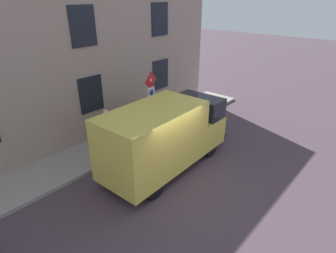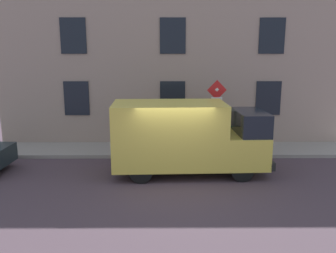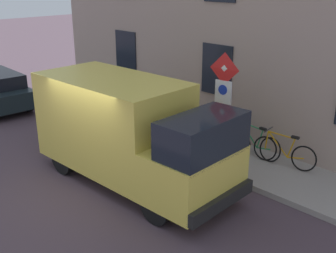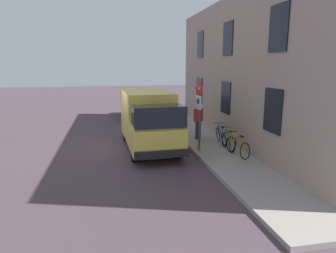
{
  "view_description": "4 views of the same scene",
  "coord_description": "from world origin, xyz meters",
  "px_view_note": "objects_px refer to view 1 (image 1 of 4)",
  "views": [
    {
      "loc": [
        -5.57,
        6.22,
        5.91
      ],
      "look_at": [
        1.38,
        -1.63,
        0.97
      ],
      "focal_mm": 30.07,
      "sensor_mm": 36.0,
      "label": 1
    },
    {
      "loc": [
        -11.52,
        0.29,
        4.3
      ],
      "look_at": [
        1.59,
        0.22,
        1.44
      ],
      "focal_mm": 38.38,
      "sensor_mm": 36.0,
      "label": 2
    },
    {
      "loc": [
        -5.32,
        -7.6,
        4.8
      ],
      "look_at": [
        1.28,
        -0.91,
        1.35
      ],
      "focal_mm": 44.43,
      "sensor_mm": 36.0,
      "label": 3
    },
    {
      "loc": [
        -1.25,
        -13.53,
        3.68
      ],
      "look_at": [
        1.24,
        -0.94,
        1.05
      ],
      "focal_mm": 32.59,
      "sensor_mm": 36.0,
      "label": 4
    }
  ],
  "objects_px": {
    "pedestrian": "(107,128)",
    "bicycle_blue": "(119,126)",
    "sign_post_stacked": "(151,96)",
    "delivery_van": "(165,135)",
    "bicycle_green": "(134,120)",
    "bicycle_orange": "(148,115)"
  },
  "relations": [
    {
      "from": "bicycle_green",
      "to": "pedestrian",
      "type": "relative_size",
      "value": 1.0
    },
    {
      "from": "bicycle_green",
      "to": "pedestrian",
      "type": "height_order",
      "value": "pedestrian"
    },
    {
      "from": "bicycle_blue",
      "to": "pedestrian",
      "type": "xyz_separation_m",
      "value": [
        -0.72,
        1.15,
        0.56
      ]
    },
    {
      "from": "bicycle_orange",
      "to": "bicycle_blue",
      "type": "bearing_deg",
      "value": -7.15
    },
    {
      "from": "pedestrian",
      "to": "bicycle_blue",
      "type": "bearing_deg",
      "value": 175.64
    },
    {
      "from": "delivery_van",
      "to": "bicycle_green",
      "type": "relative_size",
      "value": 3.14
    },
    {
      "from": "bicycle_orange",
      "to": "bicycle_blue",
      "type": "relative_size",
      "value": 1.0
    },
    {
      "from": "bicycle_orange",
      "to": "bicycle_green",
      "type": "bearing_deg",
      "value": -7.18
    },
    {
      "from": "bicycle_blue",
      "to": "delivery_van",
      "type": "bearing_deg",
      "value": 87.63
    },
    {
      "from": "bicycle_orange",
      "to": "bicycle_green",
      "type": "xyz_separation_m",
      "value": [
        0.0,
        0.91,
        0.0
      ]
    },
    {
      "from": "bicycle_orange",
      "to": "pedestrian",
      "type": "height_order",
      "value": "pedestrian"
    },
    {
      "from": "delivery_van",
      "to": "bicycle_green",
      "type": "distance_m",
      "value": 3.59
    },
    {
      "from": "sign_post_stacked",
      "to": "pedestrian",
      "type": "bearing_deg",
      "value": 73.63
    },
    {
      "from": "sign_post_stacked",
      "to": "delivery_van",
      "type": "relative_size",
      "value": 0.53
    },
    {
      "from": "sign_post_stacked",
      "to": "delivery_van",
      "type": "distance_m",
      "value": 2.41
    },
    {
      "from": "sign_post_stacked",
      "to": "delivery_van",
      "type": "bearing_deg",
      "value": 146.49
    },
    {
      "from": "sign_post_stacked",
      "to": "bicycle_blue",
      "type": "height_order",
      "value": "sign_post_stacked"
    },
    {
      "from": "sign_post_stacked",
      "to": "bicycle_green",
      "type": "height_order",
      "value": "sign_post_stacked"
    },
    {
      "from": "bicycle_green",
      "to": "bicycle_blue",
      "type": "bearing_deg",
      "value": 4.25
    },
    {
      "from": "pedestrian",
      "to": "delivery_van",
      "type": "bearing_deg",
      "value": 68.8
    },
    {
      "from": "bicycle_orange",
      "to": "bicycle_blue",
      "type": "distance_m",
      "value": 1.82
    },
    {
      "from": "delivery_van",
      "to": "bicycle_blue",
      "type": "distance_m",
      "value": 3.34
    }
  ]
}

